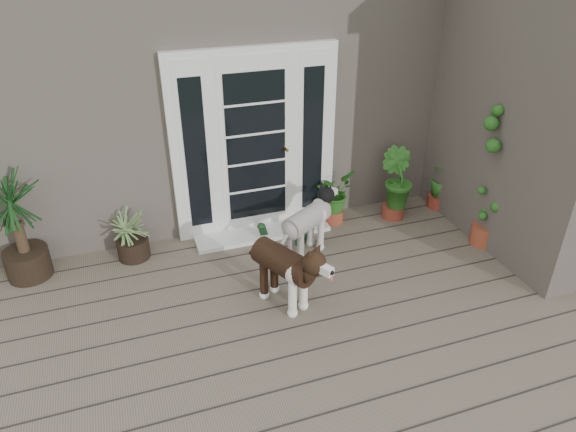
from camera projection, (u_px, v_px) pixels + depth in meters
name	position (u px, v px, depth m)	size (l,w,h in m)	color
deck	(347.00, 346.00, 4.69)	(6.20, 4.60, 0.12)	#6B5B4C
house_main	(228.00, 68.00, 7.44)	(7.40, 4.00, 3.10)	#665E54
house_wing	(556.00, 114.00, 5.67)	(1.60, 2.40, 3.10)	#665E54
door_unit	(255.00, 144.00, 5.88)	(1.90, 0.14, 2.15)	white
door_step	(262.00, 232.00, 6.23)	(1.60, 0.40, 0.05)	white
brindle_dog	(284.00, 273.00, 4.95)	(0.37, 0.85, 0.71)	#321E12
white_dog	(307.00, 229.00, 5.72)	(0.33, 0.78, 0.65)	silver
spider_plant	(131.00, 233.00, 5.67)	(0.58, 0.58, 0.62)	#86975C
yucca	(17.00, 225.00, 5.22)	(0.85, 0.85, 1.23)	black
herb_a	(334.00, 201.00, 6.36)	(0.46, 0.46, 0.58)	#1F5317
herb_b	(395.00, 193.00, 6.44)	(0.45, 0.45, 0.68)	#1D5C1A
herb_c	(441.00, 187.00, 6.71)	(0.35, 0.35, 0.55)	#1D5117
sapling	(497.00, 176.00, 5.65)	(0.50, 0.50, 1.71)	#235317
clog_left	(263.00, 231.00, 6.23)	(0.13, 0.27, 0.08)	#163719
clog_right	(301.00, 237.00, 6.10)	(0.14, 0.30, 0.09)	#14331D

